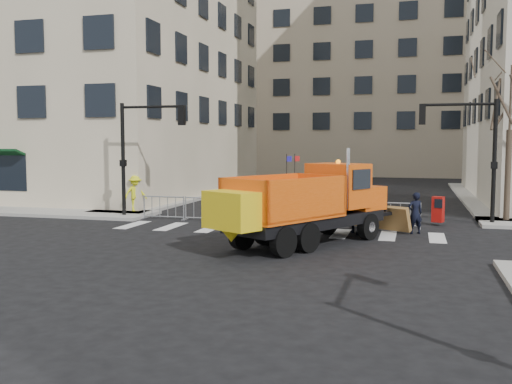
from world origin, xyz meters
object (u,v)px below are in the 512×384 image
(cop_a, at_px, (415,213))
(cop_c, at_px, (364,208))
(plow_truck, at_px, (305,202))
(worker, at_px, (135,193))
(cop_b, at_px, (357,208))
(newspaper_box, at_px, (438,209))

(cop_a, height_order, cop_c, cop_c)
(plow_truck, height_order, cop_c, plow_truck)
(plow_truck, distance_m, worker, 11.65)
(plow_truck, xyz_separation_m, cop_b, (1.49, 3.29, -0.50))
(cop_a, bearing_deg, plow_truck, 18.60)
(worker, xyz_separation_m, newspaper_box, (14.44, -0.14, -0.34))
(cop_b, relative_size, cop_c, 0.97)
(plow_truck, xyz_separation_m, cop_a, (3.71, 3.60, -0.68))
(cop_c, height_order, newspaper_box, cop_c)
(cop_b, distance_m, cop_c, 0.53)
(cop_a, distance_m, worker, 13.76)
(plow_truck, bearing_deg, cop_a, -16.22)
(cop_c, distance_m, worker, 12.07)
(plow_truck, distance_m, cop_b, 3.65)
(cop_c, bearing_deg, plow_truck, -15.22)
(cop_b, bearing_deg, cop_a, -153.00)
(plow_truck, height_order, cop_a, plow_truck)
(plow_truck, height_order, cop_b, plow_truck)
(plow_truck, relative_size, cop_b, 4.37)
(cop_a, relative_size, newspaper_box, 1.49)
(newspaper_box, bearing_deg, cop_a, -90.87)
(cop_b, height_order, newspaper_box, cop_b)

